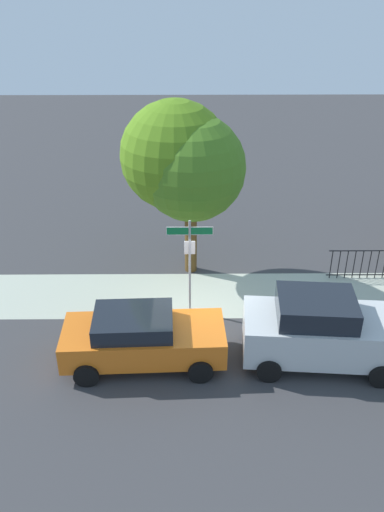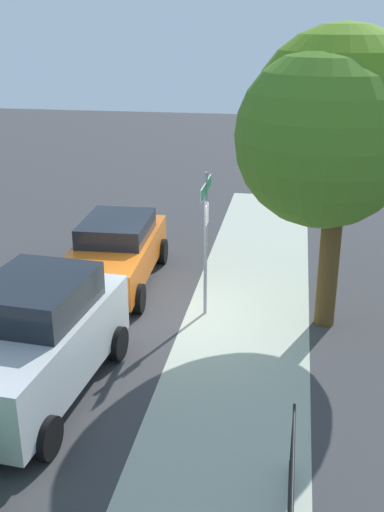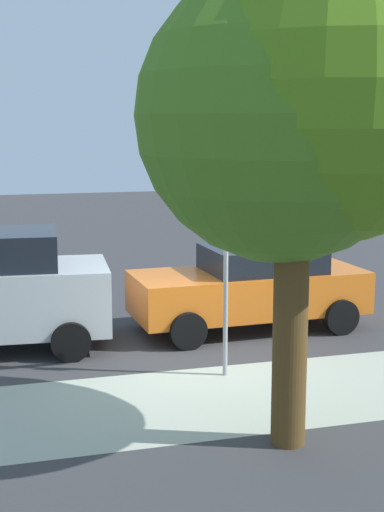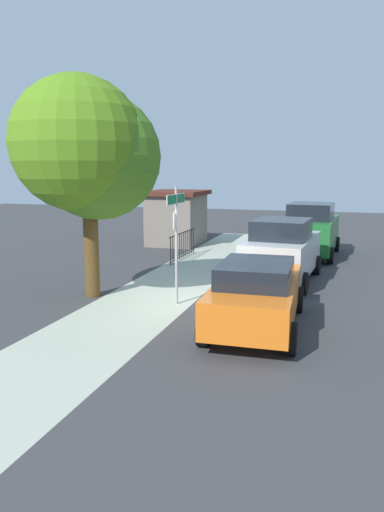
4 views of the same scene
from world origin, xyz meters
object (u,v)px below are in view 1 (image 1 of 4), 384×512
Objects in this scene: street_sign at (190,250)px; shade_tree at (185,161)px; car_orange at (142,337)px; car_silver at (321,330)px.

shade_tree is (-0.12, 2.36, 1.88)m from street_sign.
shade_tree is at bearing 74.01° from car_orange.
car_orange is (-1.27, -2.33, -1.33)m from street_sign.
shade_tree is 1.36× the size of car_orange.
street_sign reaches higher than car_silver.
car_silver is at bearing -52.76° from shade_tree.
car_orange is at bearing -118.60° from street_sign.
street_sign is 4.29m from car_silver.
street_sign is 0.52× the size of shade_tree.
shade_tree is 5.79m from car_orange.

